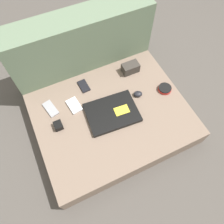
{
  "coord_description": "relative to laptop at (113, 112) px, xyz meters",
  "views": [
    {
      "loc": [
        -0.28,
        -0.6,
        1.35
      ],
      "look_at": [
        0.0,
        0.0,
        0.16
      ],
      "focal_mm": 35.0,
      "sensor_mm": 36.0,
      "label": 1
    }
  ],
  "objects": [
    {
      "name": "ground_plane",
      "position": [
        -0.0,
        0.0,
        -0.16
      ],
      "size": [
        8.0,
        8.0,
        0.0
      ],
      "primitive_type": "plane",
      "color": "#4C4742"
    },
    {
      "name": "couch_seat",
      "position": [
        -0.0,
        0.0,
        -0.08
      ],
      "size": [
        0.96,
        0.75,
        0.14
      ],
      "color": "#7A6656",
      "rests_on": "ground_plane"
    },
    {
      "name": "couch_backrest",
      "position": [
        -0.0,
        0.48,
        0.11
      ],
      "size": [
        0.96,
        0.2,
        0.53
      ],
      "color": "#60755B",
      "rests_on": "ground_plane"
    },
    {
      "name": "laptop",
      "position": [
        0.0,
        0.0,
        0.0
      ],
      "size": [
        0.33,
        0.26,
        0.03
      ],
      "rotation": [
        0.0,
        0.0,
        -0.08
      ],
      "color": "black",
      "rests_on": "couch_seat"
    },
    {
      "name": "computer_mouse",
      "position": [
        0.21,
        0.05,
        0.0
      ],
      "size": [
        0.07,
        0.06,
        0.03
      ],
      "rotation": [
        0.0,
        0.0,
        -0.35
      ],
      "color": "black",
      "rests_on": "couch_seat"
    },
    {
      "name": "speaker_puck",
      "position": [
        0.39,
        0.02,
        -0.0
      ],
      "size": [
        0.09,
        0.09,
        0.02
      ],
      "color": "red",
      "rests_on": "couch_seat"
    },
    {
      "name": "phone_silver",
      "position": [
        -0.09,
        0.27,
        -0.01
      ],
      "size": [
        0.06,
        0.1,
        0.01
      ],
      "rotation": [
        0.0,
        0.0,
        0.05
      ],
      "color": "black",
      "rests_on": "couch_seat"
    },
    {
      "name": "phone_black",
      "position": [
        -0.34,
        0.2,
        -0.01
      ],
      "size": [
        0.08,
        0.13,
        0.01
      ],
      "rotation": [
        0.0,
        0.0,
        0.22
      ],
      "color": "#99999E",
      "rests_on": "couch_seat"
    },
    {
      "name": "phone_small",
      "position": [
        -0.2,
        0.16,
        -0.01
      ],
      "size": [
        0.08,
        0.12,
        0.01
      ],
      "rotation": [
        0.0,
        0.0,
        0.13
      ],
      "color": "silver",
      "rests_on": "couch_seat"
    },
    {
      "name": "camera_pouch",
      "position": [
        0.26,
        0.26,
        0.02
      ],
      "size": [
        0.12,
        0.07,
        0.07
      ],
      "color": "#38332D",
      "rests_on": "couch_seat"
    },
    {
      "name": "charger_brick",
      "position": [
        -0.34,
        0.06,
        0.01
      ],
      "size": [
        0.05,
        0.06,
        0.04
      ],
      "color": "black",
      "rests_on": "couch_seat"
    }
  ]
}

